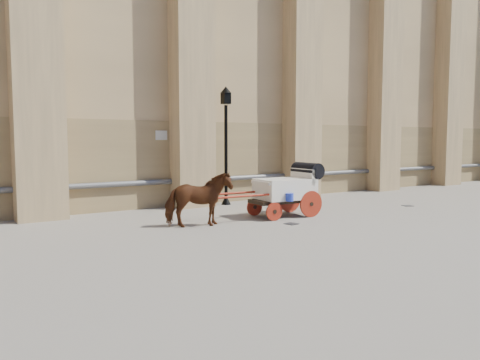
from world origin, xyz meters
TOP-DOWN VIEW (x-y plane):
  - ground at (0.00, 0.00)m, footprint 90.00×90.00m
  - horse at (-2.68, 0.05)m, footprint 1.89×1.20m
  - carriage at (0.52, 0.16)m, footprint 3.78×1.37m
  - street_lamp at (0.25, 3.39)m, footprint 0.40×0.40m
  - drain_grate_near at (-0.33, -1.02)m, footprint 0.37×0.37m
  - drain_grate_far at (5.44, -0.50)m, footprint 0.42×0.42m

SIDE VIEW (x-z plane):
  - ground at x=0.00m, z-range 0.00..0.00m
  - drain_grate_near at x=-0.33m, z-range 0.00..0.01m
  - drain_grate_far at x=5.44m, z-range 0.00..0.01m
  - horse at x=-2.68m, z-range 0.00..1.48m
  - carriage at x=0.52m, z-range 0.06..1.69m
  - street_lamp at x=0.25m, z-range 0.15..4.39m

